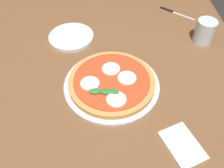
{
  "coord_description": "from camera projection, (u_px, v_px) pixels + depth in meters",
  "views": [
    {
      "loc": [
        0.67,
        -0.0,
        1.35
      ],
      "look_at": [
        0.11,
        0.02,
        0.73
      ],
      "focal_mm": 38.19,
      "sensor_mm": 36.0,
      "label": 1
    }
  ],
  "objects": [
    {
      "name": "knife",
      "position": [
        173.0,
        12.0,
        1.16
      ],
      "size": [
        0.12,
        0.15,
        0.01
      ],
      "color": "black",
      "rests_on": "dining_table"
    },
    {
      "name": "napkin",
      "position": [
        183.0,
        145.0,
        0.69
      ],
      "size": [
        0.15,
        0.13,
        0.01
      ],
      "primitive_type": "cube",
      "rotation": [
        0.0,
        0.0,
        0.38
      ],
      "color": "white",
      "rests_on": "dining_table"
    },
    {
      "name": "pizza",
      "position": [
        112.0,
        82.0,
        0.83
      ],
      "size": [
        0.3,
        0.3,
        0.03
      ],
      "color": "tan",
      "rests_on": "serving_tray"
    },
    {
      "name": "plate_white",
      "position": [
        72.0,
        37.0,
        1.02
      ],
      "size": [
        0.19,
        0.19,
        0.01
      ],
      "primitive_type": "cylinder",
      "color": "white",
      "rests_on": "dining_table"
    },
    {
      "name": "ground_plane",
      "position": [
        107.0,
        149.0,
        1.46
      ],
      "size": [
        6.0,
        6.0,
        0.0
      ],
      "primitive_type": "plane",
      "color": "#2D2B28"
    },
    {
      "name": "glass_cup",
      "position": [
        205.0,
        31.0,
        0.98
      ],
      "size": [
        0.08,
        0.08,
        0.1
      ],
      "primitive_type": "cylinder",
      "color": "silver",
      "rests_on": "dining_table"
    },
    {
      "name": "dining_table",
      "position": [
        105.0,
        80.0,
        0.99
      ],
      "size": [
        1.12,
        1.12,
        0.72
      ],
      "color": "brown",
      "rests_on": "ground_plane"
    },
    {
      "name": "serving_tray",
      "position": [
        112.0,
        85.0,
        0.84
      ],
      "size": [
        0.34,
        0.34,
        0.01
      ],
      "primitive_type": "cylinder",
      "color": "silver",
      "rests_on": "dining_table"
    }
  ]
}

